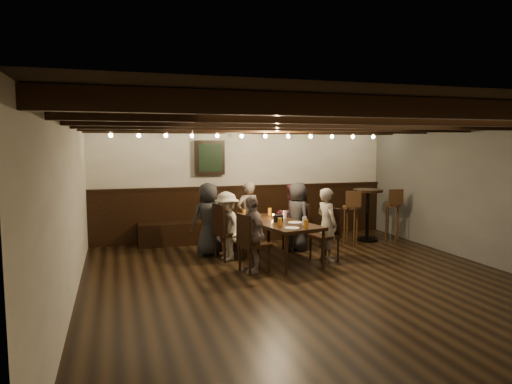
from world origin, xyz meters
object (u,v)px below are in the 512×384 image
object	(u,v)px
chair_right_near	(296,236)
bar_stool_right	(392,221)
person_bench_right	(291,214)
person_bench_centre	(248,215)
bar_stool_left	(351,224)
person_right_far	(327,224)
chair_left_near	(228,243)
chair_left_far	(253,254)
dining_table	(277,225)
person_left_far	(252,234)
high_top_table	(368,207)
person_left_near	(227,226)
person_right_near	(297,216)
person_bench_left	(208,219)
chair_right_far	(325,245)

from	to	relation	value
chair_right_near	bar_stool_right	world-z (taller)	bar_stool_right
person_bench_right	bar_stool_right	world-z (taller)	person_bench_right
person_bench_centre	bar_stool_right	world-z (taller)	person_bench_centre
chair_right_near	bar_stool_left	distance (m)	1.29
person_bench_right	bar_stool_right	xyz separation A→B (m)	(2.19, -0.27, -0.21)
person_right_far	chair_left_near	bearing A→B (deg)	58.54
chair_right_near	bar_stool_right	bearing A→B (deg)	-96.95
bar_stool_left	person_bench_right	bearing A→B (deg)	179.55
chair_left_far	person_bench_centre	bearing A→B (deg)	154.37
chair_left_far	person_bench_right	size ratio (longest dim) A/B	0.75
dining_table	person_right_far	bearing A→B (deg)	-30.96
person_left_far	person_right_far	size ratio (longest dim) A/B	0.96
bar_stool_right	high_top_table	bearing A→B (deg)	173.67
person_bench_centre	person_bench_right	distance (m)	0.91
chair_left_near	person_bench_centre	xyz separation A→B (m)	(0.58, 0.74, 0.35)
chair_right_near	person_bench_right	size ratio (longest dim) A/B	0.72
chair_right_near	chair_left_near	bearing A→B (deg)	90.00
person_left_near	bar_stool_right	distance (m)	3.75
dining_table	person_left_far	size ratio (longest dim) A/B	1.61
person_left_far	bar_stool_left	distance (m)	2.86
person_right_near	person_right_far	world-z (taller)	person_right_near
chair_right_near	person_right_far	xyz separation A→B (m)	(0.22, -0.87, 0.36)
bar_stool_right	bar_stool_left	bearing A→B (deg)	-166.10
person_right_near	high_top_table	bearing A→B (deg)	-90.56
person_right_far	person_bench_right	bearing A→B (deg)	-6.34
chair_right_near	person_right_far	bearing A→B (deg)	-178.02
person_bench_left	bar_stool_left	size ratio (longest dim) A/B	1.21
chair_left_far	person_bench_centre	xyz separation A→B (m)	(0.39, 1.62, 0.37)
person_bench_right	bar_stool_left	bearing A→B (deg)	152.75
high_top_table	bar_stool_right	bearing A→B (deg)	-17.38
chair_left_near	chair_right_near	world-z (taller)	chair_left_near
chair_left_near	person_left_near	bearing A→B (deg)	-90.00
person_left_near	person_right_near	xyz separation A→B (m)	(1.47, 0.32, 0.05)
person_bench_right	high_top_table	bearing A→B (deg)	163.96
chair_right_far	bar_stool_left	world-z (taller)	bar_stool_left
chair_left_far	person_bench_left	world-z (taller)	person_bench_left
chair_right_far	dining_table	bearing A→B (deg)	57.97
person_bench_right	person_bench_centre	bearing A→B (deg)	-9.46
chair_left_far	chair_right_far	xyz separation A→B (m)	(1.41, 0.30, -0.01)
chair_left_far	high_top_table	bearing A→B (deg)	105.21
person_left_near	person_left_far	xyz separation A→B (m)	(0.19, -0.88, 0.01)
person_right_far	dining_table	bearing A→B (deg)	59.04
chair_left_near	high_top_table	xyz separation A→B (m)	(3.18, 0.67, 0.41)
person_right_near	chair_right_far	bearing A→B (deg)	178.05
person_left_near	chair_left_near	bearing A→B (deg)	90.00
person_bench_left	chair_right_far	bearing A→B (deg)	140.18
chair_right_far	person_left_far	xyz separation A→B (m)	(-1.44, -0.31, 0.33)
chair_left_near	high_top_table	size ratio (longest dim) A/B	0.91
person_left_near	bar_stool_left	distance (m)	2.75
chair_right_far	person_left_near	xyz separation A→B (m)	(-1.63, 0.57, 0.32)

